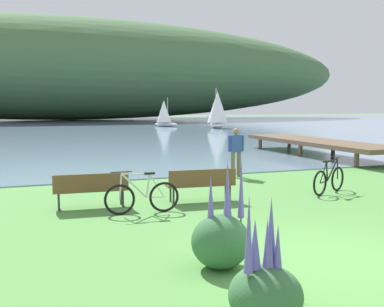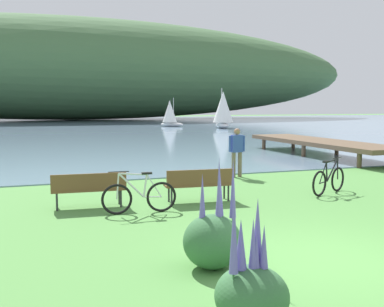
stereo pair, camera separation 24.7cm
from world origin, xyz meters
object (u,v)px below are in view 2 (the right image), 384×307
(park_bench_further_along, at_px, (200,182))
(sailboat_nearest_to_shore, at_px, (170,113))
(bicycle_beside_path, at_px, (139,196))
(sailboat_mid_bay, at_px, (223,109))
(bicycle_leaning_near_bench, at_px, (329,180))
(person_at_shoreline, at_px, (237,149))
(park_bench_near_camera, at_px, (89,187))

(park_bench_further_along, distance_m, sailboat_nearest_to_shore, 41.81)
(bicycle_beside_path, distance_m, sailboat_mid_bay, 39.04)
(bicycle_leaning_near_bench, height_order, sailboat_nearest_to_shore, sailboat_nearest_to_shore)
(bicycle_beside_path, height_order, sailboat_nearest_to_shore, sailboat_nearest_to_shore)
(park_bench_further_along, xyz_separation_m, bicycle_leaning_near_bench, (3.87, -0.18, -0.12))
(bicycle_leaning_near_bench, bearing_deg, sailboat_nearest_to_shore, 79.38)
(park_bench_further_along, height_order, person_at_shoreline, person_at_shoreline)
(sailboat_mid_bay, bearing_deg, person_at_shoreline, -112.62)
(park_bench_near_camera, bearing_deg, bicycle_leaning_near_bench, -3.77)
(person_at_shoreline, bearing_deg, park_bench_further_along, -127.64)
(bicycle_beside_path, bearing_deg, bicycle_leaning_near_bench, 5.21)
(park_bench_near_camera, height_order, sailboat_nearest_to_shore, sailboat_nearest_to_shore)
(park_bench_further_along, relative_size, bicycle_beside_path, 1.04)
(park_bench_further_along, relative_size, bicycle_leaning_near_bench, 1.13)
(bicycle_leaning_near_bench, xyz_separation_m, bicycle_beside_path, (-5.64, -0.51, 0.00))
(person_at_shoreline, distance_m, sailboat_nearest_to_shore, 37.70)
(park_bench_further_along, bearing_deg, park_bench_near_camera, 174.68)
(park_bench_further_along, distance_m, bicycle_beside_path, 1.90)
(person_at_shoreline, distance_m, sailboat_mid_bay, 33.32)
(bicycle_leaning_near_bench, relative_size, sailboat_mid_bay, 0.38)
(bicycle_leaning_near_bench, xyz_separation_m, sailboat_nearest_to_shore, (7.57, 40.38, 1.20))
(park_bench_further_along, bearing_deg, person_at_shoreline, 52.36)
(sailboat_nearest_to_shore, xyz_separation_m, sailboat_mid_bay, (4.09, -5.93, 0.46))
(person_at_shoreline, bearing_deg, sailboat_mid_bay, 67.38)
(park_bench_further_along, xyz_separation_m, sailboat_nearest_to_shore, (11.44, 40.20, 1.08))
(bicycle_beside_path, relative_size, sailboat_nearest_to_shore, 0.53)
(park_bench_near_camera, distance_m, park_bench_further_along, 2.81)
(person_at_shoreline, height_order, sailboat_mid_bay, sailboat_mid_bay)
(sailboat_nearest_to_shore, bearing_deg, park_bench_further_along, -105.89)
(park_bench_near_camera, relative_size, bicycle_beside_path, 1.03)
(person_at_shoreline, bearing_deg, bicycle_beside_path, -136.74)
(park_bench_near_camera, xyz_separation_m, bicycle_beside_path, (1.03, -0.95, -0.12))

